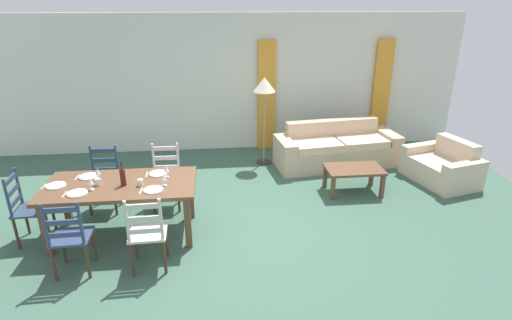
# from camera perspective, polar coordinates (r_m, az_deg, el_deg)

# --- Properties ---
(ground_plane) EXTENTS (9.60, 9.60, 0.02)m
(ground_plane) POSITION_cam_1_polar(r_m,az_deg,el_deg) (5.70, -2.52, -9.49)
(ground_plane) COLOR #3C5E4C
(wall_far) EXTENTS (9.60, 0.16, 2.70)m
(wall_far) POSITION_cam_1_polar(r_m,az_deg,el_deg) (8.33, -4.18, 10.65)
(wall_far) COLOR silver
(wall_far) RESTS_ON ground_plane
(curtain_panel_left) EXTENTS (0.35, 0.08, 2.20)m
(curtain_panel_left) POSITION_cam_1_polar(r_m,az_deg,el_deg) (8.31, 1.47, 8.91)
(curtain_panel_left) COLOR orange
(curtain_panel_left) RESTS_ON ground_plane
(curtain_panel_right) EXTENTS (0.35, 0.08, 2.20)m
(curtain_panel_right) POSITION_cam_1_polar(r_m,az_deg,el_deg) (8.94, 17.10, 8.88)
(curtain_panel_right) COLOR orange
(curtain_panel_right) RESTS_ON ground_plane
(dining_table) EXTENTS (1.90, 0.96, 0.75)m
(dining_table) POSITION_cam_1_polar(r_m,az_deg,el_deg) (5.50, -18.41, -3.96)
(dining_table) COLOR brown
(dining_table) RESTS_ON ground_plane
(dining_chair_near_left) EXTENTS (0.43, 0.41, 0.96)m
(dining_chair_near_left) POSITION_cam_1_polar(r_m,az_deg,el_deg) (5.04, -24.64, -9.78)
(dining_chair_near_left) COLOR navy
(dining_chair_near_left) RESTS_ON ground_plane
(dining_chair_near_right) EXTENTS (0.43, 0.41, 0.96)m
(dining_chair_near_right) POSITION_cam_1_polar(r_m,az_deg,el_deg) (4.82, -14.99, -9.87)
(dining_chair_near_right) COLOR beige
(dining_chair_near_right) RESTS_ON ground_plane
(dining_chair_far_left) EXTENTS (0.44, 0.42, 0.96)m
(dining_chair_far_left) POSITION_cam_1_polar(r_m,az_deg,el_deg) (6.36, -20.48, -2.53)
(dining_chair_far_left) COLOR #2A4257
(dining_chair_far_left) RESTS_ON ground_plane
(dining_chair_far_right) EXTENTS (0.42, 0.40, 0.96)m
(dining_chair_far_right) POSITION_cam_1_polar(r_m,az_deg,el_deg) (6.19, -12.46, -2.28)
(dining_chair_far_right) COLOR beige
(dining_chair_far_right) RESTS_ON ground_plane
(dining_chair_head_west) EXTENTS (0.43, 0.44, 0.96)m
(dining_chair_head_west) POSITION_cam_1_polar(r_m,az_deg,el_deg) (5.94, -29.40, -5.83)
(dining_chair_head_west) COLOR #314059
(dining_chair_head_west) RESTS_ON ground_plane
(dinner_plate_near_left) EXTENTS (0.24, 0.24, 0.02)m
(dinner_plate_near_left) POSITION_cam_1_polar(r_m,az_deg,el_deg) (5.37, -23.75, -4.29)
(dinner_plate_near_left) COLOR white
(dinner_plate_near_left) RESTS_ON dining_table
(fork_near_left) EXTENTS (0.02, 0.17, 0.01)m
(fork_near_left) POSITION_cam_1_polar(r_m,az_deg,el_deg) (5.42, -25.25, -4.37)
(fork_near_left) COLOR silver
(fork_near_left) RESTS_ON dining_table
(dinner_plate_near_right) EXTENTS (0.24, 0.24, 0.02)m
(dinner_plate_near_right) POSITION_cam_1_polar(r_m,az_deg,el_deg) (5.16, -14.18, -4.07)
(dinner_plate_near_right) COLOR white
(dinner_plate_near_right) RESTS_ON dining_table
(fork_near_right) EXTENTS (0.02, 0.17, 0.01)m
(fork_near_right) POSITION_cam_1_polar(r_m,az_deg,el_deg) (5.18, -15.82, -4.17)
(fork_near_right) COLOR silver
(fork_near_right) RESTS_ON dining_table
(dinner_plate_far_left) EXTENTS (0.24, 0.24, 0.02)m
(dinner_plate_far_left) POSITION_cam_1_polar(r_m,az_deg,el_deg) (5.80, -22.39, -2.14)
(dinner_plate_far_left) COLOR white
(dinner_plate_far_left) RESTS_ON dining_table
(fork_far_left) EXTENTS (0.02, 0.17, 0.01)m
(fork_far_left) POSITION_cam_1_polar(r_m,az_deg,el_deg) (5.85, -23.79, -2.24)
(fork_far_left) COLOR silver
(fork_far_left) RESTS_ON dining_table
(dinner_plate_far_right) EXTENTS (0.24, 0.24, 0.02)m
(dinner_plate_far_right) POSITION_cam_1_polar(r_m,az_deg,el_deg) (5.61, -13.55, -1.86)
(dinner_plate_far_right) COLOR white
(dinner_plate_far_right) RESTS_ON dining_table
(fork_far_right) EXTENTS (0.02, 0.17, 0.01)m
(fork_far_right) POSITION_cam_1_polar(r_m,az_deg,el_deg) (5.63, -15.05, -1.96)
(fork_far_right) COLOR silver
(fork_far_right) RESTS_ON dining_table
(dinner_plate_head_west) EXTENTS (0.24, 0.24, 0.02)m
(dinner_plate_head_west) POSITION_cam_1_polar(r_m,az_deg,el_deg) (5.69, -26.22, -3.24)
(dinner_plate_head_west) COLOR white
(dinner_plate_head_west) RESTS_ON dining_table
(fork_head_west) EXTENTS (0.02, 0.17, 0.01)m
(fork_head_west) POSITION_cam_1_polar(r_m,az_deg,el_deg) (5.75, -27.61, -3.33)
(fork_head_west) COLOR silver
(fork_head_west) RESTS_ON dining_table
(wine_bottle) EXTENTS (0.07, 0.07, 0.32)m
(wine_bottle) POSITION_cam_1_polar(r_m,az_deg,el_deg) (5.35, -18.16, -2.24)
(wine_bottle) COLOR #471919
(wine_bottle) RESTS_ON dining_table
(wine_glass_near_left) EXTENTS (0.06, 0.06, 0.16)m
(wine_glass_near_left) POSITION_cam_1_polar(r_m,az_deg,el_deg) (5.37, -22.19, -2.81)
(wine_glass_near_left) COLOR white
(wine_glass_near_left) RESTS_ON dining_table
(wine_glass_near_right) EXTENTS (0.06, 0.06, 0.16)m
(wine_glass_near_right) POSITION_cam_1_polar(r_m,az_deg,el_deg) (5.21, -12.78, -2.40)
(wine_glass_near_right) COLOR white
(wine_glass_near_right) RESTS_ON dining_table
(wine_glass_far_left) EXTENTS (0.06, 0.06, 0.16)m
(wine_glass_far_left) POSITION_cam_1_polar(r_m,az_deg,el_deg) (5.62, -21.30, -1.59)
(wine_glass_far_left) COLOR white
(wine_glass_far_left) RESTS_ON dining_table
(wine_glass_far_right) EXTENTS (0.06, 0.06, 0.16)m
(wine_glass_far_right) POSITION_cam_1_polar(r_m,az_deg,el_deg) (5.45, -12.43, -1.28)
(wine_glass_far_right) COLOR white
(wine_glass_far_right) RESTS_ON dining_table
(coffee_cup_primary) EXTENTS (0.07, 0.07, 0.09)m
(coffee_cup_primary) POSITION_cam_1_polar(r_m,az_deg,el_deg) (5.31, -15.87, -3.05)
(coffee_cup_primary) COLOR beige
(coffee_cup_primary) RESTS_ON dining_table
(coffee_cup_secondary) EXTENTS (0.07, 0.07, 0.09)m
(coffee_cup_secondary) POSITION_cam_1_polar(r_m,az_deg,el_deg) (5.50, -21.27, -2.87)
(coffee_cup_secondary) COLOR beige
(coffee_cup_secondary) RESTS_ON dining_table
(couch) EXTENTS (2.36, 1.08, 0.80)m
(couch) POSITION_cam_1_polar(r_m,az_deg,el_deg) (7.82, 11.09, 1.49)
(couch) COLOR #CEAF8E
(couch) RESTS_ON ground_plane
(coffee_table) EXTENTS (0.90, 0.56, 0.42)m
(coffee_table) POSITION_cam_1_polar(r_m,az_deg,el_deg) (6.71, 13.55, -1.60)
(coffee_table) COLOR brown
(coffee_table) RESTS_ON ground_plane
(armchair_upholstered) EXTENTS (1.06, 1.32, 0.72)m
(armchair_upholstered) POSITION_cam_1_polar(r_m,az_deg,el_deg) (7.68, 24.78, -0.91)
(armchair_upholstered) COLOR beige
(armchair_upholstered) RESTS_ON ground_plane
(standing_lamp) EXTENTS (0.40, 0.40, 1.64)m
(standing_lamp) POSITION_cam_1_polar(r_m,az_deg,el_deg) (7.41, 1.18, 9.78)
(standing_lamp) COLOR #332D28
(standing_lamp) RESTS_ON ground_plane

